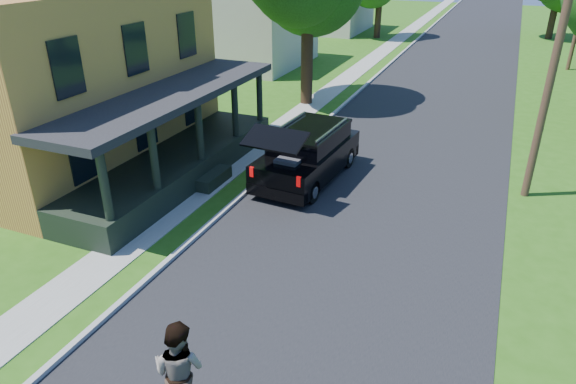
% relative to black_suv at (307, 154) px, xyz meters
% --- Properties ---
extents(ground, '(140.00, 140.00, 0.00)m').
position_rel_black_suv_xyz_m(ground, '(2.60, -7.71, -0.95)').
color(ground, '#295911').
rests_on(ground, ground).
extents(street, '(8.00, 120.00, 0.02)m').
position_rel_black_suv_xyz_m(street, '(2.60, 12.29, -0.95)').
color(street, black).
rests_on(street, ground).
extents(curb, '(0.15, 120.00, 0.12)m').
position_rel_black_suv_xyz_m(curb, '(-1.45, 12.29, -0.95)').
color(curb, '#999A95').
rests_on(curb, ground).
extents(sidewalk, '(1.30, 120.00, 0.03)m').
position_rel_black_suv_xyz_m(sidewalk, '(-3.00, 12.29, -0.95)').
color(sidewalk, gray).
rests_on(sidewalk, ground).
extents(front_walk, '(6.50, 1.20, 0.03)m').
position_rel_black_suv_xyz_m(front_walk, '(-6.90, -1.71, -0.95)').
color(front_walk, gray).
rests_on(front_walk, ground).
extents(main_house, '(15.56, 15.56, 10.10)m').
position_rel_black_suv_xyz_m(main_house, '(-10.21, -1.72, 3.98)').
color(main_house, gold).
rests_on(main_house, ground).
extents(black_suv, '(2.37, 5.43, 2.47)m').
position_rel_black_suv_xyz_m(black_suv, '(0.00, 0.00, 0.00)').
color(black_suv, black).
rests_on(black_suv, ground).
extents(skateboarder, '(0.90, 0.71, 1.83)m').
position_rel_black_suv_xyz_m(skateboarder, '(1.87, -10.60, 0.55)').
color(skateboarder, black).
rests_on(skateboarder, ground).
extents(utility_pole_near, '(1.51, 0.36, 7.76)m').
position_rel_black_suv_xyz_m(utility_pole_near, '(7.10, 1.56, 3.07)').
color(utility_pole_near, '#4D3223').
rests_on(utility_pole_near, ground).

